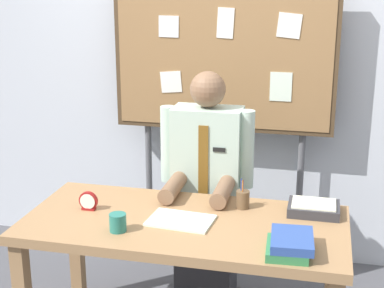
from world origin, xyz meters
name	(u,v)px	position (x,y,z in m)	size (l,w,h in m)	color
back_wall	(228,65)	(0.00, 1.24, 1.35)	(6.40, 0.08, 2.70)	silver
desk	(184,237)	(0.00, 0.00, 0.66)	(1.61, 0.75, 0.75)	#9E754C
person	(207,198)	(0.00, 0.55, 0.66)	(0.55, 0.56, 1.41)	#2D2D33
bulletin_board	(223,60)	(0.00, 1.04, 1.41)	(1.43, 0.09, 1.93)	#4C3823
book_stack	(290,244)	(0.54, -0.23, 0.79)	(0.22, 0.26, 0.08)	#337F47
open_notebook	(181,220)	(-0.01, -0.02, 0.76)	(0.32, 0.22, 0.01)	silver
desk_clock	(88,202)	(-0.52, 0.02, 0.80)	(0.10, 0.04, 0.10)	maroon
coffee_mug	(118,223)	(-0.28, -0.19, 0.80)	(0.08, 0.08, 0.09)	#267266
pen_holder	(243,199)	(0.26, 0.22, 0.80)	(0.07, 0.07, 0.16)	brown
paper_tray	(314,208)	(0.63, 0.24, 0.78)	(0.26, 0.20, 0.06)	#333338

